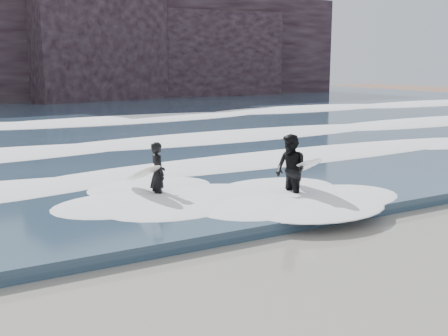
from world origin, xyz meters
The scene contains 7 objects.
ground centered at (0.00, 0.00, 0.00)m, with size 120.00×120.00×0.00m, color #8A5945.
sea centered at (0.00, 29.00, 0.15)m, with size 90.00×52.00×0.30m, color #273C50.
foam_near centered at (0.00, 9.00, 0.40)m, with size 60.00×3.20×0.20m, color white.
foam_mid centered at (0.00, 16.00, 0.42)m, with size 60.00×4.00×0.24m, color white.
foam_far centered at (0.00, 25.00, 0.45)m, with size 60.00×4.80×0.30m, color white.
surfer_left centered at (-0.55, 6.88, 0.85)m, with size 0.92×1.93×1.68m.
surfer_right centered at (2.55, 5.02, 0.95)m, with size 1.36×2.14×1.90m.
Camera 1 is at (-6.23, -6.60, 3.81)m, focal length 45.00 mm.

